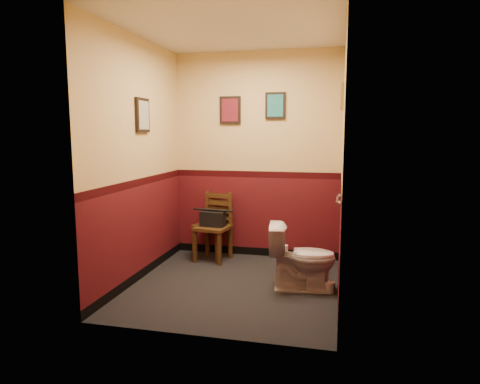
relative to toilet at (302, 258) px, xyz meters
name	(u,v)px	position (x,y,z in m)	size (l,w,h in m)	color
floor	(235,286)	(-0.72, -0.05, -0.35)	(2.20, 2.40, 0.00)	black
ceiling	(234,28)	(-0.72, -0.05, 2.35)	(2.20, 2.40, 0.00)	silver
wall_back	(256,156)	(-0.72, 1.15, 1.00)	(2.20, 2.70, 0.00)	#521117
wall_front	(198,173)	(-0.72, -1.25, 1.00)	(2.20, 2.70, 0.00)	#521117
wall_left	(138,161)	(-1.82, -0.05, 1.00)	(2.40, 2.70, 0.00)	#521117
wall_right	(342,164)	(0.38, -0.05, 1.00)	(2.40, 2.70, 0.00)	#521117
grab_bar	(338,200)	(0.35, 0.20, 0.60)	(0.05, 0.56, 0.06)	silver
framed_print_back_a	(230,110)	(-1.07, 1.13, 1.60)	(0.28, 0.04, 0.36)	black
framed_print_back_b	(275,106)	(-0.47, 1.13, 1.65)	(0.26, 0.04, 0.34)	black
framed_print_left	(143,115)	(-1.80, 0.05, 1.50)	(0.04, 0.30, 0.38)	black
framed_print_right	(342,97)	(0.36, 0.55, 1.70)	(0.04, 0.34, 0.28)	olive
toilet	(302,258)	(0.00, 0.00, 0.00)	(0.40, 0.71, 0.69)	white
toilet_brush	(329,286)	(0.29, -0.02, -0.28)	(0.11, 0.11, 0.41)	silver
chair_left	(214,225)	(-1.26, 0.96, 0.09)	(0.49, 0.49, 0.87)	#472F15
chair_right	(214,227)	(-1.21, 0.83, 0.09)	(0.46, 0.46, 0.87)	#472F15
handbag	(213,219)	(-1.22, 0.79, 0.21)	(0.33, 0.19, 0.23)	black
tp_stack	(284,254)	(-0.32, 1.02, -0.27)	(0.23, 0.12, 0.20)	silver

